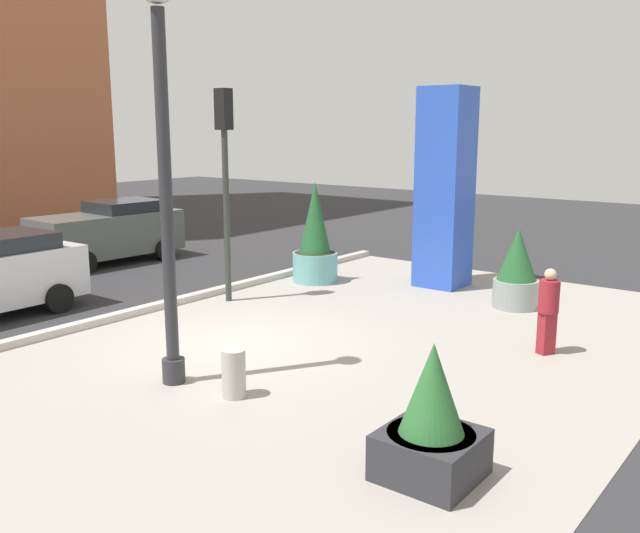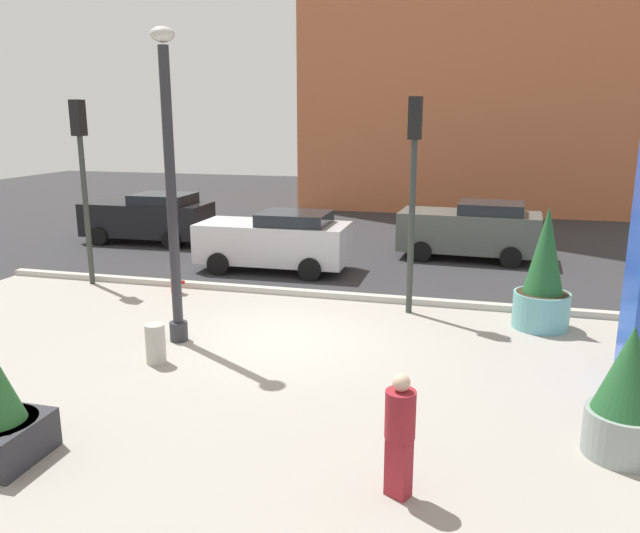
{
  "view_description": "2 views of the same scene",
  "coord_description": "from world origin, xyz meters",
  "px_view_note": "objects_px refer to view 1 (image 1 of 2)",
  "views": [
    {
      "loc": [
        -8.74,
        -8.79,
        3.99
      ],
      "look_at": [
        0.92,
        -1.3,
        1.5
      ],
      "focal_mm": 38.57,
      "sensor_mm": 36.0,
      "label": 1
    },
    {
      "loc": [
        3.81,
        -11.43,
        4.41
      ],
      "look_at": [
        1.07,
        -1.15,
        1.85
      ],
      "focal_mm": 35.15,
      "sensor_mm": 36.0,
      "label": 2
    }
  ],
  "objects_px": {
    "art_pillar_blue": "(445,189)",
    "traffic_light_corner": "(225,161)",
    "car_passing_lane": "(109,231)",
    "pedestrian_crossing": "(548,307)",
    "lamp_post": "(166,200)",
    "potted_plant_by_pillar": "(517,271)",
    "concrete_bollard": "(234,374)",
    "potted_plant_near_right": "(431,423)",
    "potted_plant_curbside": "(315,241)"
  },
  "relations": [
    {
      "from": "potted_plant_curbside",
      "to": "potted_plant_by_pillar",
      "type": "relative_size",
      "value": 1.44
    },
    {
      "from": "lamp_post",
      "to": "car_passing_lane",
      "type": "bearing_deg",
      "value": 59.61
    },
    {
      "from": "potted_plant_by_pillar",
      "to": "traffic_light_corner",
      "type": "xyz_separation_m",
      "value": [
        -3.51,
        5.52,
        2.4
      ]
    },
    {
      "from": "art_pillar_blue",
      "to": "car_passing_lane",
      "type": "relative_size",
      "value": 1.13
    },
    {
      "from": "potted_plant_near_right",
      "to": "car_passing_lane",
      "type": "relative_size",
      "value": 0.37
    },
    {
      "from": "art_pillar_blue",
      "to": "pedestrian_crossing",
      "type": "xyz_separation_m",
      "value": [
        -3.71,
        -4.04,
        -1.62
      ]
    },
    {
      "from": "concrete_bollard",
      "to": "lamp_post",
      "type": "bearing_deg",
      "value": 97.44
    },
    {
      "from": "art_pillar_blue",
      "to": "potted_plant_curbside",
      "type": "bearing_deg",
      "value": 119.91
    },
    {
      "from": "potted_plant_near_right",
      "to": "concrete_bollard",
      "type": "height_order",
      "value": "potted_plant_near_right"
    },
    {
      "from": "potted_plant_curbside",
      "to": "pedestrian_crossing",
      "type": "distance_m",
      "value": 7.19
    },
    {
      "from": "lamp_post",
      "to": "potted_plant_curbside",
      "type": "bearing_deg",
      "value": 21.0
    },
    {
      "from": "potted_plant_by_pillar",
      "to": "car_passing_lane",
      "type": "height_order",
      "value": "same"
    },
    {
      "from": "traffic_light_corner",
      "to": "potted_plant_curbside",
      "type": "bearing_deg",
      "value": -6.74
    },
    {
      "from": "car_passing_lane",
      "to": "pedestrian_crossing",
      "type": "xyz_separation_m",
      "value": [
        -0.41,
        -13.39,
        -0.07
      ]
    },
    {
      "from": "potted_plant_curbside",
      "to": "pedestrian_crossing",
      "type": "bearing_deg",
      "value": -106.84
    },
    {
      "from": "lamp_post",
      "to": "art_pillar_blue",
      "type": "height_order",
      "value": "lamp_post"
    },
    {
      "from": "potted_plant_by_pillar",
      "to": "pedestrian_crossing",
      "type": "xyz_separation_m",
      "value": [
        -2.75,
        -1.69,
        0.02
      ]
    },
    {
      "from": "potted_plant_curbside",
      "to": "car_passing_lane",
      "type": "bearing_deg",
      "value": 104.42
    },
    {
      "from": "art_pillar_blue",
      "to": "potted_plant_by_pillar",
      "type": "xyz_separation_m",
      "value": [
        -0.97,
        -2.35,
        -1.64
      ]
    },
    {
      "from": "potted_plant_by_pillar",
      "to": "pedestrian_crossing",
      "type": "distance_m",
      "value": 3.23
    },
    {
      "from": "potted_plant_by_pillar",
      "to": "concrete_bollard",
      "type": "xyz_separation_m",
      "value": [
        -7.6,
        1.28,
        -0.47
      ]
    },
    {
      "from": "art_pillar_blue",
      "to": "potted_plant_curbside",
      "type": "height_order",
      "value": "art_pillar_blue"
    },
    {
      "from": "art_pillar_blue",
      "to": "concrete_bollard",
      "type": "distance_m",
      "value": 8.88
    },
    {
      "from": "concrete_bollard",
      "to": "pedestrian_crossing",
      "type": "relative_size",
      "value": 0.48
    },
    {
      "from": "potted_plant_near_right",
      "to": "concrete_bollard",
      "type": "bearing_deg",
      "value": 84.62
    },
    {
      "from": "concrete_bollard",
      "to": "pedestrian_crossing",
      "type": "height_order",
      "value": "pedestrian_crossing"
    },
    {
      "from": "potted_plant_near_right",
      "to": "concrete_bollard",
      "type": "relative_size",
      "value": 2.17
    },
    {
      "from": "art_pillar_blue",
      "to": "traffic_light_corner",
      "type": "xyz_separation_m",
      "value": [
        -4.48,
        3.17,
        0.76
      ]
    },
    {
      "from": "lamp_post",
      "to": "car_passing_lane",
      "type": "height_order",
      "value": "lamp_post"
    },
    {
      "from": "potted_plant_by_pillar",
      "to": "pedestrian_crossing",
      "type": "height_order",
      "value": "potted_plant_by_pillar"
    },
    {
      "from": "lamp_post",
      "to": "potted_plant_by_pillar",
      "type": "relative_size",
      "value": 3.29
    },
    {
      "from": "potted_plant_curbside",
      "to": "car_passing_lane",
      "type": "distance_m",
      "value": 6.72
    },
    {
      "from": "traffic_light_corner",
      "to": "car_passing_lane",
      "type": "relative_size",
      "value": 1.1
    },
    {
      "from": "car_passing_lane",
      "to": "pedestrian_crossing",
      "type": "distance_m",
      "value": 13.4
    },
    {
      "from": "potted_plant_by_pillar",
      "to": "concrete_bollard",
      "type": "distance_m",
      "value": 7.72
    },
    {
      "from": "potted_plant_curbside",
      "to": "potted_plant_near_right",
      "type": "bearing_deg",
      "value": -134.46
    },
    {
      "from": "potted_plant_near_right",
      "to": "pedestrian_crossing",
      "type": "bearing_deg",
      "value": 5.75
    },
    {
      "from": "concrete_bollard",
      "to": "traffic_light_corner",
      "type": "relative_size",
      "value": 0.16
    },
    {
      "from": "lamp_post",
      "to": "car_passing_lane",
      "type": "distance_m",
      "value": 10.88
    },
    {
      "from": "potted_plant_curbside",
      "to": "pedestrian_crossing",
      "type": "xyz_separation_m",
      "value": [
        -2.08,
        -6.88,
        -0.23
      ]
    },
    {
      "from": "potted_plant_curbside",
      "to": "potted_plant_by_pillar",
      "type": "xyz_separation_m",
      "value": [
        0.66,
        -5.19,
        -0.25
      ]
    },
    {
      "from": "potted_plant_near_right",
      "to": "car_passing_lane",
      "type": "bearing_deg",
      "value": 68.11
    },
    {
      "from": "potted_plant_curbside",
      "to": "car_passing_lane",
      "type": "height_order",
      "value": "potted_plant_curbside"
    },
    {
      "from": "potted_plant_curbside",
      "to": "concrete_bollard",
      "type": "bearing_deg",
      "value": -150.61
    },
    {
      "from": "lamp_post",
      "to": "potted_plant_near_right",
      "type": "height_order",
      "value": "lamp_post"
    },
    {
      "from": "concrete_bollard",
      "to": "potted_plant_near_right",
      "type": "bearing_deg",
      "value": -95.38
    },
    {
      "from": "potted_plant_by_pillar",
      "to": "car_passing_lane",
      "type": "distance_m",
      "value": 11.93
    },
    {
      "from": "potted_plant_curbside",
      "to": "potted_plant_near_right",
      "type": "distance_m",
      "value": 10.38
    },
    {
      "from": "car_passing_lane",
      "to": "pedestrian_crossing",
      "type": "height_order",
      "value": "car_passing_lane"
    },
    {
      "from": "art_pillar_blue",
      "to": "concrete_bollard",
      "type": "xyz_separation_m",
      "value": [
        -8.57,
        -1.07,
        -2.1
      ]
    }
  ]
}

